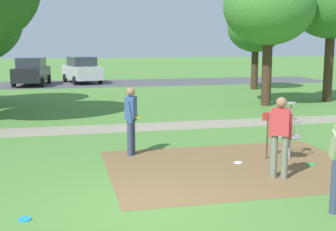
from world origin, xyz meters
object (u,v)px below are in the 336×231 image
Objects in this scene: frisbee_near_basket at (311,164)px; tree_mid_left at (256,29)px; frisbee_by_tee at (25,219)px; disc_golf_basket at (288,128)px; player_throwing at (280,133)px; frisbee_far_left at (238,163)px; tree_mid_center at (332,5)px; tree_far_left at (269,7)px; parked_car_leftmost at (32,72)px; parked_car_center_left at (82,70)px; player_foreground_watching at (131,117)px.

frisbee_near_basket is 0.05× the size of tree_mid_left.
frisbee_near_basket is 6.50m from frisbee_by_tee.
disc_golf_basket is 0.81× the size of player_throwing.
player_throwing is 8.37× the size of frisbee_far_left.
disc_golf_basket is at bearing -127.09° from tree_mid_center.
tree_far_left reaches higher than frisbee_near_basket.
frisbee_by_tee is 15.49m from tree_far_left.
tree_far_left reaches higher than frisbee_far_left.
tree_mid_left is (7.42, 15.77, 3.65)m from frisbee_far_left.
frisbee_near_basket is at bearing -67.55° from disc_golf_basket.
disc_golf_basket is 0.32× the size of parked_car_leftmost.
tree_far_left reaches higher than parked_car_leftmost.
tree_far_left is 16.02m from parked_car_center_left.
player_foreground_watching is 4.46m from frisbee_near_basket.
player_foreground_watching is 0.33× the size of tree_mid_left.
player_foreground_watching is 13.97m from tree_mid_center.
tree_far_left is (-2.47, -6.82, 0.70)m from tree_mid_left.
tree_far_left is at bearing -60.89° from parked_car_center_left.
player_foreground_watching and player_throwing have the same top height.
disc_golf_basket is 0.23× the size of tree_far_left.
parked_car_leftmost reaches higher than frisbee_far_left.
tree_mid_left is 6.38m from tree_mid_center.
player_foreground_watching is 0.38× the size of parked_car_center_left.
player_foreground_watching is 8.37× the size of frisbee_far_left.
player_throwing is 0.28× the size of tree_far_left.
frisbee_near_basket is (0.27, -0.66, -0.74)m from disc_golf_basket.
tree_mid_left is at bearing 55.88° from player_foreground_watching.
player_throwing is 0.27× the size of tree_mid_center.
tree_mid_center reaches higher than frisbee_far_left.
frisbee_near_basket is (3.92, -1.91, -0.96)m from player_foreground_watching.
tree_mid_left reaches higher than frisbee_near_basket.
parked_car_leftmost is at bearing 156.63° from tree_mid_left.
tree_far_left is at bearing 70.48° from frisbee_near_basket.
parked_car_leftmost is at bearing 93.29° from frisbee_by_tee.
player_foreground_watching is at bearing -79.67° from parked_car_leftmost.
tree_far_left is (4.58, 10.26, 3.40)m from player_throwing.
player_foreground_watching is at bearing 161.07° from disc_golf_basket.
tree_far_left is (7.28, 7.57, 3.40)m from player_foreground_watching.
player_foreground_watching is at bearing 135.12° from player_throwing.
tree_mid_left is 0.84× the size of tree_far_left.
tree_far_left is (4.95, 8.95, 4.35)m from frisbee_far_left.
player_throwing is (2.70, -2.69, 0.00)m from player_foreground_watching.
tree_mid_center is 1.41× the size of parked_car_leftmost.
player_foreground_watching reaches higher than frisbee_near_basket.
player_foreground_watching is 11.04m from tree_far_left.
parked_car_center_left is at bearing 119.11° from tree_far_left.
frisbee_near_basket is 1.15× the size of frisbee_far_left.
parked_car_leftmost is at bearing 140.17° from tree_mid_center.
tree_mid_center is at bearing -80.86° from tree_mid_left.
parked_car_leftmost is (-14.43, 12.04, -3.66)m from tree_mid_center.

